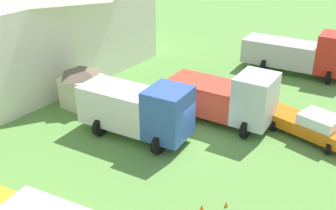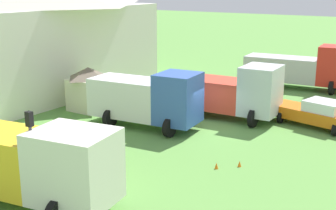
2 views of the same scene
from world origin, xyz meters
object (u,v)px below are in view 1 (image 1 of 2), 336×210
at_px(box_truck_blue, 139,109).
at_px(traffic_cone_mid_row, 202,210).
at_px(crane_truck_red, 303,53).
at_px(service_pickup_orange, 311,125).
at_px(depot_building, 36,16).
at_px(play_shed_cream, 82,85).
at_px(tow_truck_silver, 226,97).
at_px(traffic_cone_near_pickup, 226,207).

xyz_separation_m(box_truck_blue, traffic_cone_mid_row, (-3.46, -6.34, -1.80)).
height_order(box_truck_blue, crane_truck_red, crane_truck_red).
bearing_deg(service_pickup_orange, box_truck_blue, -133.88).
bearing_deg(box_truck_blue, crane_truck_red, 68.00).
xyz_separation_m(depot_building, play_shed_cream, (-2.64, -7.42, -3.10)).
relative_size(tow_truck_silver, traffic_cone_near_pickup, 12.06).
relative_size(box_truck_blue, service_pickup_orange, 1.26).
bearing_deg(box_truck_blue, service_pickup_orange, 28.25).
distance_m(service_pickup_orange, traffic_cone_mid_row, 9.28).
bearing_deg(traffic_cone_mid_row, traffic_cone_near_pickup, -43.69).
relative_size(box_truck_blue, traffic_cone_mid_row, 11.45).
bearing_deg(tow_truck_silver, traffic_cone_mid_row, -72.53).
xyz_separation_m(play_shed_cream, crane_truck_red, (14.36, -10.09, 0.25)).
xyz_separation_m(play_shed_cream, service_pickup_orange, (4.62, -13.90, -0.67)).
bearing_deg(box_truck_blue, depot_building, 158.77).
height_order(depot_building, crane_truck_red, depot_building).
relative_size(depot_building, service_pickup_orange, 3.35).
bearing_deg(play_shed_cream, service_pickup_orange, -71.61).
distance_m(depot_building, tow_truck_silver, 16.64).
relative_size(depot_building, crane_truck_red, 2.13).
bearing_deg(service_pickup_orange, traffic_cone_mid_row, -89.92).
bearing_deg(traffic_cone_mid_row, play_shed_cream, 69.77).
height_order(play_shed_cream, traffic_cone_near_pickup, play_shed_cream).
xyz_separation_m(box_truck_blue, service_pickup_orange, (5.58, -8.26, -0.97)).
bearing_deg(traffic_cone_mid_row, crane_truck_red, 5.76).
relative_size(depot_building, box_truck_blue, 2.66).
relative_size(crane_truck_red, traffic_cone_near_pickup, 15.23).
height_order(depot_building, box_truck_blue, depot_building).
relative_size(play_shed_cream, traffic_cone_near_pickup, 5.19).
relative_size(service_pickup_orange, traffic_cone_mid_row, 9.07).
height_order(service_pickup_orange, traffic_cone_near_pickup, service_pickup_orange).
xyz_separation_m(depot_building, tow_truck_silver, (0.85, -16.37, -2.88)).
distance_m(play_shed_cream, service_pickup_orange, 14.67).
bearing_deg(traffic_cone_mid_row, depot_building, 70.01).
bearing_deg(crane_truck_red, traffic_cone_near_pickup, -87.01).
bearing_deg(service_pickup_orange, crane_truck_red, 123.42).
bearing_deg(depot_building, tow_truck_silver, -87.03).
relative_size(crane_truck_red, service_pickup_orange, 1.57).
bearing_deg(traffic_cone_mid_row, tow_truck_silver, 21.01).
bearing_deg(tow_truck_silver, service_pickup_orange, 9.35).
bearing_deg(crane_truck_red, play_shed_cream, -130.60).
distance_m(crane_truck_red, traffic_cone_near_pickup, 18.24).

